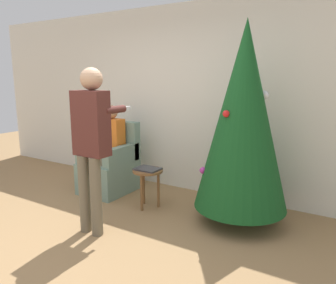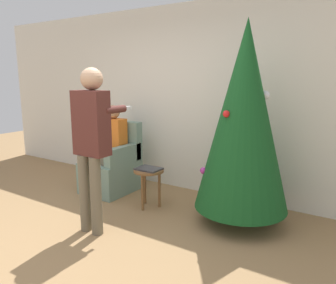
# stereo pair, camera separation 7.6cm
# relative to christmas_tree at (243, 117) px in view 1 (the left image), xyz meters

# --- Properties ---
(ground_plane) EXTENTS (14.00, 14.00, 0.00)m
(ground_plane) POSITION_rel_christmas_tree_xyz_m (-1.20, -1.51, -1.24)
(ground_plane) COLOR #99754C
(wall_back) EXTENTS (8.00, 0.06, 2.70)m
(wall_back) POSITION_rel_christmas_tree_xyz_m (-1.20, 0.72, 0.11)
(wall_back) COLOR silver
(wall_back) RESTS_ON ground_plane
(christmas_tree) EXTENTS (1.06, 1.06, 2.30)m
(christmas_tree) POSITION_rel_christmas_tree_xyz_m (0.00, 0.00, 0.00)
(christmas_tree) COLOR brown
(christmas_tree) RESTS_ON ground_plane
(armchair) EXTENTS (0.64, 0.75, 1.02)m
(armchair) POSITION_rel_christmas_tree_xyz_m (-2.01, 0.03, -0.88)
(armchair) COLOR gray
(armchair) RESTS_ON ground_plane
(person_seated) EXTENTS (0.36, 0.46, 1.28)m
(person_seated) POSITION_rel_christmas_tree_xyz_m (-2.01, 0.00, -0.54)
(person_seated) COLOR #6B604C
(person_seated) RESTS_ON ground_plane
(person_standing) EXTENTS (0.41, 0.57, 1.78)m
(person_standing) POSITION_rel_christmas_tree_xyz_m (-1.28, -1.06, -0.18)
(person_standing) COLOR #6B604C
(person_standing) RESTS_ON ground_plane
(side_stool) EXTENTS (0.39, 0.39, 0.51)m
(side_stool) POSITION_rel_christmas_tree_xyz_m (-1.17, -0.20, -0.82)
(side_stool) COLOR brown
(side_stool) RESTS_ON ground_plane
(laptop) EXTENTS (0.31, 0.25, 0.02)m
(laptop) POSITION_rel_christmas_tree_xyz_m (-1.17, -0.20, -0.73)
(laptop) COLOR #38383D
(laptop) RESTS_ON side_stool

